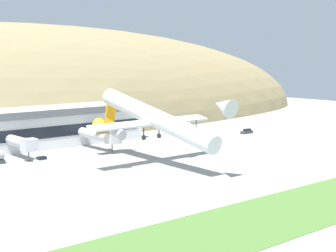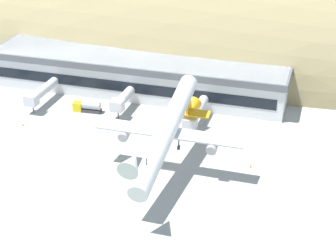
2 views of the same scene
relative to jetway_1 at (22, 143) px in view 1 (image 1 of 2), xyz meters
The scene contains 9 objects.
ground_plane 33.09m from the jetway_1, 66.46° to the right, with size 376.90×376.90×0.00m, color #9E9E99.
grass_strip_foreground 71.65m from the jetway_1, 79.44° to the right, with size 339.21×17.83×0.08m, color #4C7533.
hill_backdrop 63.36m from the jetway_1, 67.56° to the left, with size 294.87×81.65×72.01m, color #8E7F56.
jetway_1 is the anchor object (origin of this frame).
jetway_2 21.15m from the jetway_1, ahead, with size 3.38×16.35×5.43m.
cargo_airplane 33.24m from the jetway_1, 51.19° to the right, with size 33.20×48.10×13.87m.
service_car_1 8.24m from the jetway_1, 80.46° to the right, with size 3.74×1.89×1.51m.
service_car_2 74.45m from the jetway_1, ahead, with size 4.36×1.70×1.54m.
traffic_cone_1 42.00m from the jetway_1, 25.20° to the right, with size 0.52×0.52×0.58m.
Camera 1 is at (-73.85, -94.71, 25.80)m, focal length 60.00 mm.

